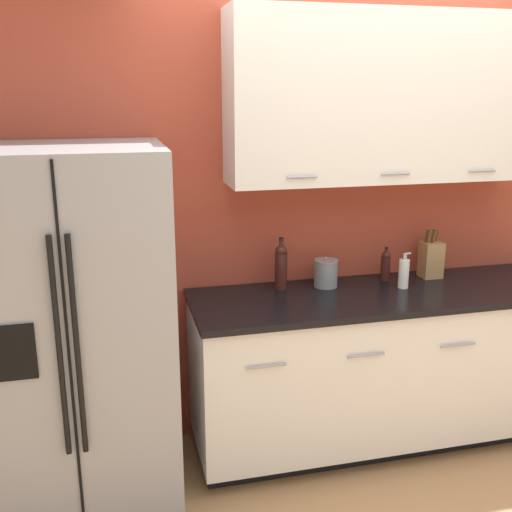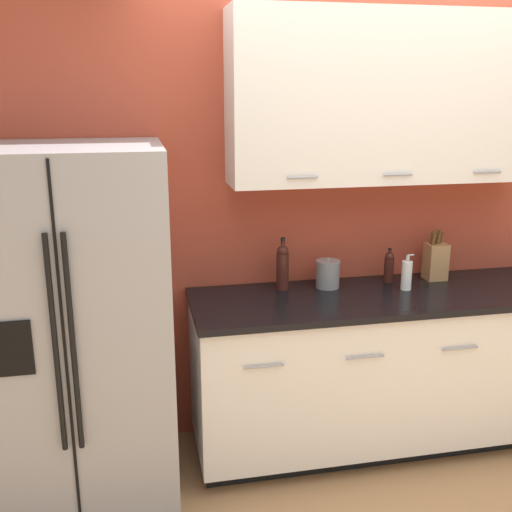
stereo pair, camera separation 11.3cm
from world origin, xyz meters
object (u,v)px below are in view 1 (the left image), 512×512
at_px(refrigerator, 74,332).
at_px(soap_dispenser, 404,273).
at_px(steel_canister, 326,273).
at_px(wine_bottle, 281,266).
at_px(oil_bottle, 385,265).
at_px(knife_block, 431,259).

height_order(refrigerator, soap_dispenser, refrigerator).
bearing_deg(soap_dispenser, steel_canister, 163.05).
distance_m(refrigerator, wine_bottle, 1.15).
relative_size(soap_dispenser, oil_bottle, 1.02).
xyz_separation_m(refrigerator, wine_bottle, (1.10, 0.26, 0.18)).
bearing_deg(soap_dispenser, wine_bottle, 167.49).
distance_m(wine_bottle, soap_dispenser, 0.69).
height_order(knife_block, oil_bottle, knife_block).
bearing_deg(knife_block, oil_bottle, 178.23).
bearing_deg(wine_bottle, refrigerator, -166.74).
relative_size(wine_bottle, soap_dispenser, 1.45).
relative_size(refrigerator, knife_block, 5.83).
bearing_deg(steel_canister, soap_dispenser, -16.95).
bearing_deg(steel_canister, refrigerator, -170.11).
xyz_separation_m(soap_dispenser, oil_bottle, (-0.04, 0.15, 0.01)).
distance_m(refrigerator, oil_bottle, 1.76).
bearing_deg(steel_canister, wine_bottle, 174.95).
xyz_separation_m(wine_bottle, steel_canister, (0.26, -0.02, -0.05)).
bearing_deg(oil_bottle, steel_canister, -175.84).
height_order(refrigerator, wine_bottle, refrigerator).
relative_size(refrigerator, oil_bottle, 8.80).
xyz_separation_m(knife_block, wine_bottle, (-0.92, 0.00, 0.02)).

